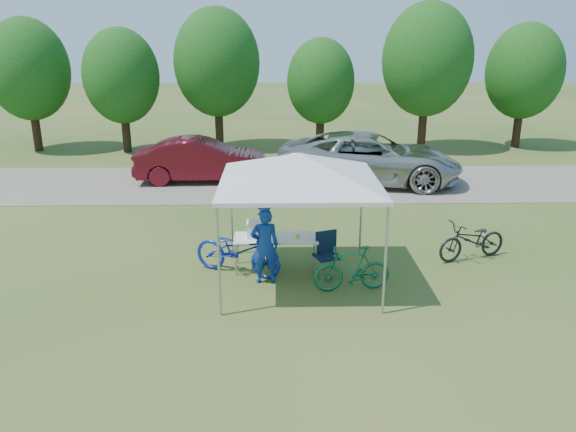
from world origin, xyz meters
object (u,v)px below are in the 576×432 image
sedan (202,160)px  bike_green (352,269)px  cooler (258,229)px  folding_chair (326,250)px  bike_dark (473,240)px  minivan (369,158)px  cyclist (265,246)px  bike_blue (238,251)px  folding_table (276,239)px

sedan → bike_green: bearing=-157.6°
cooler → sedan: (-2.20, 7.78, -0.16)m
folding_chair → bike_dark: 3.51m
sedan → minivan: bearing=-95.7°
cyclist → bike_green: bearing=159.0°
folding_chair → bike_green: folding_chair is taller
bike_dark → sedan: 10.18m
bike_blue → bike_green: 2.51m
bike_dark → minivan: bearing=170.5°
bike_green → minivan: (1.69, 8.55, 0.41)m
minivan → cyclist: bearing=166.1°
folding_table → sedan: size_ratio=0.40×
folding_table → bike_green: (1.53, -1.11, -0.23)m
folding_table → sedan: bearing=108.3°
folding_table → minivan: minivan is taller
folding_table → cooler: cooler is taller
folding_table → cyclist: bearing=-108.7°
bike_green → sedan: 9.80m
minivan → sedan: 5.81m
bike_green → cooler: bearing=-127.3°
folding_table → bike_dark: bike_dark is taller
folding_table → minivan: 8.11m
cyclist → minivan: 8.81m
bike_dark → sedan: sedan is taller
folding_chair → minivan: bearing=54.4°
bike_dark → minivan: minivan is taller
minivan → bike_blue: bearing=161.4°
bike_green → minivan: bearing=161.7°
folding_chair → bike_green: (0.45, -0.82, -0.09)m
bike_blue → minivan: bearing=-3.8°
cyclist → sedan: 8.77m
cooler → sedan: sedan is taller
minivan → sedan: minivan is taller
folding_table → folding_chair: bearing=-15.4°
cyclist → minivan: bearing=-119.9°
bike_green → bike_dark: (2.98, 1.59, -0.01)m
bike_blue → bike_dark: bearing=-58.5°
bike_dark → minivan: size_ratio=0.28×
bike_blue → folding_chair: bearing=-68.0°
folding_chair → bike_dark: size_ratio=0.54×
bike_blue → bike_dark: (5.32, 0.70, -0.07)m
folding_table → cyclist: 0.72m
folding_table → bike_blue: size_ratio=0.90×
cooler → cyclist: 0.70m
folding_table → bike_blue: bike_blue is taller
minivan → sedan: (-5.80, 0.34, -0.11)m
folding_chair → sedan: sedan is taller
folding_table → minivan: size_ratio=0.29×
folding_table → sedan: (-2.57, 7.78, 0.07)m
cyclist → minivan: size_ratio=0.26×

